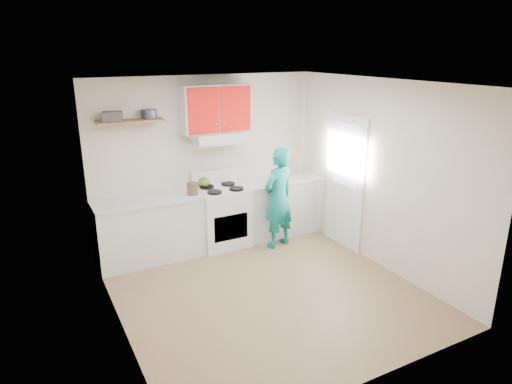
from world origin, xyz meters
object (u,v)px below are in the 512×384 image
tin (149,114)px  person (278,198)px  kettle (204,182)px  crock (193,189)px  stove (222,217)px

tin → person: 2.27m
kettle → crock: crock is taller
stove → kettle: bearing=132.8°
kettle → crock: size_ratio=0.97×
stove → crock: bearing=-173.1°
stove → tin: size_ratio=4.50×
kettle → crock: (-0.29, -0.27, -0.00)m
kettle → tin: bearing=-163.2°
tin → kettle: 1.35m
kettle → stove: bearing=-31.7°
stove → kettle: kettle is taller
tin → crock: bearing=-27.3°
stove → tin: bearing=168.6°
kettle → person: person is taller
stove → tin: 1.92m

